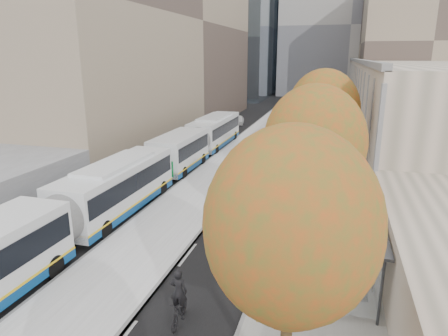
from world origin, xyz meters
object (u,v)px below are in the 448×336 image
(bus_near, at_px, (76,211))
(bus_far, at_px, (202,138))
(cyclist, at_px, (179,304))
(distant_car, at_px, (238,120))
(bus_shelter, at_px, (364,240))

(bus_near, xyz_separation_m, bus_far, (0.17, 18.19, 0.01))
(cyclist, bearing_deg, bus_far, 103.63)
(cyclist, relative_size, distant_car, 0.59)
(bus_shelter, bearing_deg, bus_near, 175.91)
(bus_shelter, distance_m, cyclist, 7.02)
(distant_car, bearing_deg, bus_far, -96.61)
(cyclist, bearing_deg, bus_shelter, 27.74)
(bus_far, bearing_deg, cyclist, -72.57)
(bus_near, distance_m, bus_far, 18.19)
(cyclist, xyz_separation_m, distant_car, (-7.78, 40.23, -0.16))
(bus_shelter, distance_m, bus_far, 23.01)
(bus_far, height_order, distant_car, bus_far)
(distant_car, bearing_deg, bus_near, -98.33)
(bus_far, distance_m, cyclist, 23.71)
(bus_far, bearing_deg, distant_car, 93.34)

